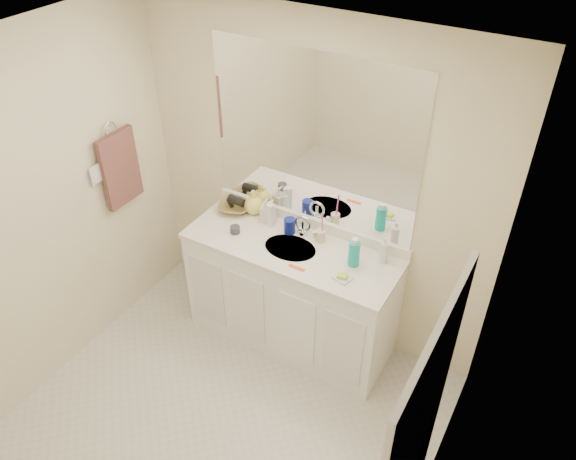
% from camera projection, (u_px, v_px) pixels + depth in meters
% --- Properties ---
extents(floor, '(2.60, 2.60, 0.00)m').
position_uv_depth(floor, '(213.00, 436.00, 3.66)').
color(floor, beige).
rests_on(floor, ground).
extents(ceiling, '(2.60, 2.60, 0.02)m').
position_uv_depth(ceiling, '(164.00, 85.00, 2.22)').
color(ceiling, white).
rests_on(ceiling, wall_back).
extents(wall_back, '(2.60, 0.02, 2.40)m').
position_uv_depth(wall_back, '(312.00, 188.00, 3.84)').
color(wall_back, beige).
rests_on(wall_back, floor).
extents(wall_left, '(0.02, 2.60, 2.40)m').
position_uv_depth(wall_left, '(27.00, 229.00, 3.46)').
color(wall_left, beige).
rests_on(wall_left, floor).
extents(wall_right, '(0.02, 2.60, 2.40)m').
position_uv_depth(wall_right, '(435.00, 410.00, 2.41)').
color(wall_right, beige).
rests_on(wall_right, floor).
extents(vanity_cabinet, '(1.50, 0.55, 0.85)m').
position_uv_depth(vanity_cabinet, '(291.00, 295.00, 4.11)').
color(vanity_cabinet, white).
rests_on(vanity_cabinet, floor).
extents(countertop, '(1.52, 0.57, 0.03)m').
position_uv_depth(countertop, '(292.00, 248.00, 3.85)').
color(countertop, white).
rests_on(countertop, vanity_cabinet).
extents(backsplash, '(1.52, 0.03, 0.08)m').
position_uv_depth(backsplash, '(310.00, 222.00, 3.99)').
color(backsplash, white).
rests_on(backsplash, countertop).
extents(sink_basin, '(0.37, 0.37, 0.02)m').
position_uv_depth(sink_basin, '(290.00, 249.00, 3.83)').
color(sink_basin, beige).
rests_on(sink_basin, countertop).
extents(faucet, '(0.02, 0.02, 0.11)m').
position_uv_depth(faucet, '(303.00, 228.00, 3.92)').
color(faucet, silver).
rests_on(faucet, countertop).
extents(mirror, '(1.48, 0.01, 1.20)m').
position_uv_depth(mirror, '(313.00, 141.00, 3.62)').
color(mirror, white).
rests_on(mirror, wall_back).
extents(blue_mug, '(0.10, 0.10, 0.11)m').
position_uv_depth(blue_mug, '(290.00, 226.00, 3.93)').
color(blue_mug, navy).
rests_on(blue_mug, countertop).
extents(tan_cup, '(0.09, 0.09, 0.09)m').
position_uv_depth(tan_cup, '(320.00, 236.00, 3.86)').
color(tan_cup, beige).
rests_on(tan_cup, countertop).
extents(toothbrush, '(0.02, 0.04, 0.20)m').
position_uv_depth(toothbrush, '(322.00, 224.00, 3.79)').
color(toothbrush, '#EE3E9B').
rests_on(toothbrush, tan_cup).
extents(mouthwash_bottle, '(0.10, 0.10, 0.18)m').
position_uv_depth(mouthwash_bottle, '(354.00, 254.00, 3.63)').
color(mouthwash_bottle, '#0EB0A2').
rests_on(mouthwash_bottle, countertop).
extents(clear_pump_bottle, '(0.06, 0.06, 0.15)m').
position_uv_depth(clear_pump_bottle, '(384.00, 252.00, 3.67)').
color(clear_pump_bottle, white).
rests_on(clear_pump_bottle, countertop).
extents(soap_dish, '(0.13, 0.11, 0.01)m').
position_uv_depth(soap_dish, '(342.00, 278.00, 3.57)').
color(soap_dish, white).
rests_on(soap_dish, countertop).
extents(green_soap, '(0.07, 0.06, 0.02)m').
position_uv_depth(green_soap, '(342.00, 276.00, 3.56)').
color(green_soap, '#B2EA39').
rests_on(green_soap, soap_dish).
extents(orange_comb, '(0.12, 0.03, 0.00)m').
position_uv_depth(orange_comb, '(297.00, 268.00, 3.65)').
color(orange_comb, '#FB551A').
rests_on(orange_comb, countertop).
extents(dark_jar, '(0.09, 0.09, 0.05)m').
position_uv_depth(dark_jar, '(235.00, 230.00, 3.95)').
color(dark_jar, '#35353C').
rests_on(dark_jar, countertop).
extents(extra_white_bottle, '(0.07, 0.07, 0.18)m').
position_uv_depth(extra_white_bottle, '(271.00, 215.00, 3.98)').
color(extra_white_bottle, white).
rests_on(extra_white_bottle, countertop).
extents(soap_bottle_white, '(0.09, 0.09, 0.18)m').
position_uv_depth(soap_bottle_white, '(272.00, 211.00, 4.01)').
color(soap_bottle_white, white).
rests_on(soap_bottle_white, countertop).
extents(soap_bottle_cream, '(0.10, 0.10, 0.18)m').
position_uv_depth(soap_bottle_cream, '(266.00, 210.00, 4.03)').
color(soap_bottle_cream, beige).
rests_on(soap_bottle_cream, countertop).
extents(soap_bottle_yellow, '(0.18, 0.18, 0.19)m').
position_uv_depth(soap_bottle_yellow, '(254.00, 202.00, 4.11)').
color(soap_bottle_yellow, '#F2E55E').
rests_on(soap_bottle_yellow, countertop).
extents(wicker_basket, '(0.31, 0.31, 0.06)m').
position_uv_depth(wicker_basket, '(235.00, 207.00, 4.17)').
color(wicker_basket, olive).
rests_on(wicker_basket, countertop).
extents(hair_dryer, '(0.13, 0.08, 0.06)m').
position_uv_depth(hair_dryer, '(237.00, 201.00, 4.12)').
color(hair_dryer, black).
rests_on(hair_dryer, wicker_basket).
extents(towel_ring, '(0.01, 0.11, 0.11)m').
position_uv_depth(towel_ring, '(110.00, 129.00, 3.77)').
color(towel_ring, silver).
rests_on(towel_ring, wall_left).
extents(hand_towel, '(0.04, 0.32, 0.55)m').
position_uv_depth(hand_towel, '(120.00, 169.00, 3.95)').
color(hand_towel, '#482A27').
rests_on(hand_towel, towel_ring).
extents(switch_plate, '(0.01, 0.08, 0.13)m').
position_uv_depth(switch_plate, '(96.00, 174.00, 3.79)').
color(switch_plate, white).
rests_on(switch_plate, wall_left).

